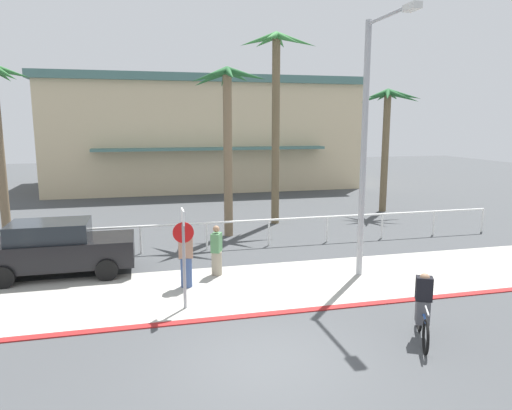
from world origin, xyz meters
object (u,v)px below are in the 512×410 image
car_black_1 (58,248)px  stop_sign_bike_lane (184,245)px  streetlight_curb (368,136)px  palm_tree_3 (276,89)px  pedestrian_1 (217,253)px  palm_tree_4 (387,116)px  cyclist_blue_0 (423,309)px  palm_tree_2 (228,109)px  pedestrian_0 (186,258)px

car_black_1 → stop_sign_bike_lane: bearing=-45.6°
streetlight_curb → palm_tree_3: palm_tree_3 is taller
pedestrian_1 → palm_tree_4: bearing=39.3°
streetlight_curb → cyclist_blue_0: 5.46m
palm_tree_2 → palm_tree_4: palm_tree_2 is taller
palm_tree_2 → pedestrian_0: palm_tree_2 is taller
palm_tree_2 → palm_tree_4: bearing=20.8°
palm_tree_2 → pedestrian_1: bearing=-104.8°
palm_tree_4 → car_black_1: size_ratio=1.44×
palm_tree_4 → pedestrian_0: palm_tree_4 is taller
streetlight_curb → pedestrian_1: bearing=163.7°
streetlight_curb → pedestrian_1: 5.70m
pedestrian_0 → pedestrian_1: pedestrian_0 is taller
palm_tree_3 → car_black_1: (-8.60, -5.70, -5.24)m
car_black_1 → pedestrian_0: size_ratio=2.39×
pedestrian_0 → pedestrian_1: (1.01, 0.85, -0.14)m
streetlight_curb → cyclist_blue_0: (-0.62, -4.07, -3.58)m
palm_tree_2 → pedestrian_1: (-1.32, -5.00, -4.46)m
palm_tree_2 → palm_tree_3: 3.31m
palm_tree_3 → palm_tree_4: bearing=13.4°
stop_sign_bike_lane → cyclist_blue_0: 5.73m
streetlight_curb → pedestrian_1: size_ratio=4.78×
palm_tree_3 → stop_sign_bike_lane: bearing=-118.6°
palm_tree_4 → cyclist_blue_0: (-6.62, -13.73, -4.26)m
streetlight_curb → palm_tree_4: size_ratio=1.18×
stop_sign_bike_lane → car_black_1: size_ratio=0.58×
stop_sign_bike_lane → palm_tree_2: 8.58m
car_black_1 → palm_tree_2: bearing=32.3°
palm_tree_2 → car_black_1: 8.34m
car_black_1 → pedestrian_0: 4.23m
palm_tree_3 → pedestrian_0: 10.55m
streetlight_curb → palm_tree_3: (-0.39, 8.14, 1.84)m
cyclist_blue_0 → stop_sign_bike_lane: bearing=149.0°
palm_tree_4 → car_black_1: (-14.99, -7.23, -4.09)m
car_black_1 → cyclist_blue_0: 10.60m
palm_tree_2 → streetlight_curb: bearing=-64.7°
streetlight_curb → pedestrian_0: streetlight_curb is taller
cyclist_blue_0 → streetlight_curb: bearing=81.3°
palm_tree_2 → palm_tree_3: (2.55, 1.89, 0.93)m
palm_tree_3 → cyclist_blue_0: 13.36m
palm_tree_4 → pedestrian_1: bearing=-140.7°
cyclist_blue_0 → pedestrian_0: bearing=136.1°
palm_tree_4 → palm_tree_2: bearing=-159.2°
palm_tree_2 → pedestrian_0: (-2.33, -5.85, -4.32)m
car_black_1 → pedestrian_0: bearing=-28.7°
palm_tree_2 → cyclist_blue_0: palm_tree_2 is taller
palm_tree_4 → pedestrian_1: size_ratio=4.04×
streetlight_curb → palm_tree_2: 6.97m
palm_tree_2 → cyclist_blue_0: 11.49m
streetlight_curb → pedestrian_0: 6.30m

